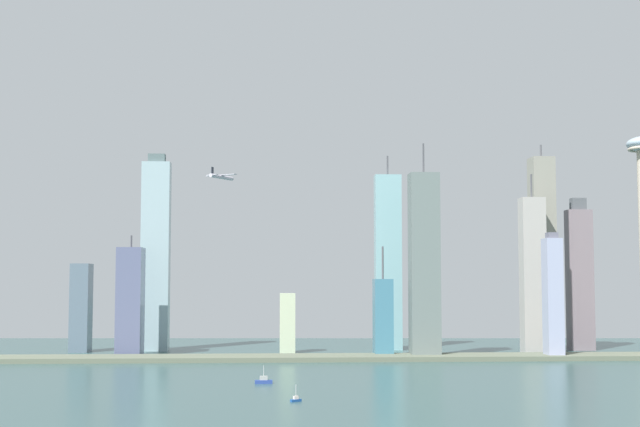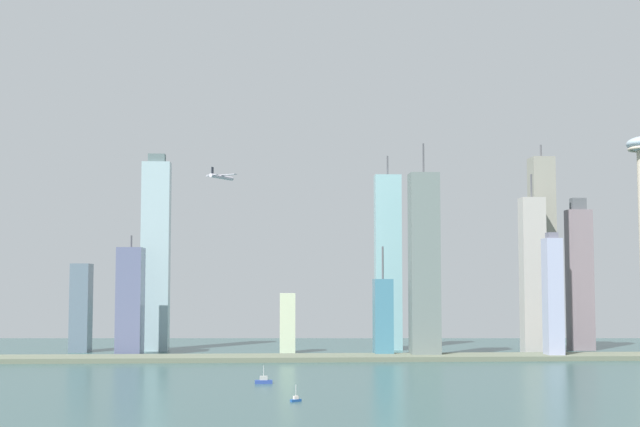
{
  "view_description": "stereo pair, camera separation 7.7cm",
  "coord_description": "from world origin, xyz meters",
  "px_view_note": "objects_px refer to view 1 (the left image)",
  "views": [
    {
      "loc": [
        -86.31,
        -273.89,
        64.87
      ],
      "look_at": [
        -46.66,
        450.39,
        120.04
      ],
      "focal_mm": 49.7,
      "sensor_mm": 36.0,
      "label": 1
    },
    {
      "loc": [
        -86.23,
        -273.9,
        64.87
      ],
      "look_at": [
        -46.66,
        450.39,
        120.04
      ],
      "focal_mm": 49.7,
      "sensor_mm": 36.0,
      "label": 2
    }
  ],
  "objects_px": {
    "skyscraper_8": "(383,318)",
    "skyscraper_5": "(287,323)",
    "skyscraper_4": "(81,308)",
    "boat_0": "(264,381)",
    "skyscraper_9": "(424,265)",
    "boat_2": "(296,399)",
    "airplane": "(222,177)",
    "skyscraper_10": "(553,297)",
    "skyscraper_0": "(130,302)",
    "skyscraper_6": "(156,254)",
    "skyscraper_11": "(543,254)",
    "skyscraper_2": "(580,277)",
    "skyscraper_7": "(388,262)",
    "skyscraper_3": "(533,275)"
  },
  "relations": [
    {
      "from": "boat_2",
      "to": "skyscraper_4",
      "type": "bearing_deg",
      "value": 88.48
    },
    {
      "from": "skyscraper_11",
      "to": "boat_0",
      "type": "bearing_deg",
      "value": -136.96
    },
    {
      "from": "skyscraper_4",
      "to": "skyscraper_7",
      "type": "relative_size",
      "value": 0.44
    },
    {
      "from": "skyscraper_4",
      "to": "skyscraper_7",
      "type": "distance_m",
      "value": 287.61
    },
    {
      "from": "skyscraper_4",
      "to": "boat_0",
      "type": "distance_m",
      "value": 312.3
    },
    {
      "from": "skyscraper_8",
      "to": "boat_2",
      "type": "height_order",
      "value": "skyscraper_8"
    },
    {
      "from": "skyscraper_0",
      "to": "skyscraper_8",
      "type": "relative_size",
      "value": 1.11
    },
    {
      "from": "skyscraper_3",
      "to": "skyscraper_9",
      "type": "relative_size",
      "value": 0.88
    },
    {
      "from": "skyscraper_0",
      "to": "skyscraper_5",
      "type": "bearing_deg",
      "value": 9.98
    },
    {
      "from": "boat_2",
      "to": "skyscraper_5",
      "type": "bearing_deg",
      "value": 59.64
    },
    {
      "from": "skyscraper_2",
      "to": "skyscraper_9",
      "type": "relative_size",
      "value": 0.79
    },
    {
      "from": "boat_2",
      "to": "airplane",
      "type": "xyz_separation_m",
      "value": [
        -51.93,
        198.4,
        143.61
      ]
    },
    {
      "from": "skyscraper_7",
      "to": "boat_2",
      "type": "distance_m",
      "value": 373.12
    },
    {
      "from": "skyscraper_3",
      "to": "skyscraper_9",
      "type": "distance_m",
      "value": 110.04
    },
    {
      "from": "skyscraper_10",
      "to": "boat_0",
      "type": "xyz_separation_m",
      "value": [
        -239.08,
        -162.15,
        -49.26
      ]
    },
    {
      "from": "skyscraper_7",
      "to": "boat_0",
      "type": "height_order",
      "value": "skyscraper_7"
    },
    {
      "from": "skyscraper_3",
      "to": "skyscraper_7",
      "type": "distance_m",
      "value": 135.04
    },
    {
      "from": "skyscraper_10",
      "to": "skyscraper_5",
      "type": "bearing_deg",
      "value": 161.54
    },
    {
      "from": "skyscraper_6",
      "to": "boat_2",
      "type": "relative_size",
      "value": 20.33
    },
    {
      "from": "boat_2",
      "to": "skyscraper_7",
      "type": "bearing_deg",
      "value": 44.45
    },
    {
      "from": "skyscraper_6",
      "to": "boat_2",
      "type": "xyz_separation_m",
      "value": [
        121.83,
        -353.06,
        -88.32
      ]
    },
    {
      "from": "skyscraper_2",
      "to": "skyscraper_11",
      "type": "height_order",
      "value": "skyscraper_11"
    },
    {
      "from": "boat_0",
      "to": "skyscraper_6",
      "type": "bearing_deg",
      "value": -73.9
    },
    {
      "from": "skyscraper_7",
      "to": "skyscraper_9",
      "type": "bearing_deg",
      "value": -78.45
    },
    {
      "from": "skyscraper_7",
      "to": "boat_0",
      "type": "relative_size",
      "value": 16.06
    },
    {
      "from": "skyscraper_2",
      "to": "boat_0",
      "type": "height_order",
      "value": "skyscraper_2"
    },
    {
      "from": "skyscraper_5",
      "to": "skyscraper_4",
      "type": "bearing_deg",
      "value": 172.8
    },
    {
      "from": "skyscraper_9",
      "to": "boat_0",
      "type": "height_order",
      "value": "skyscraper_9"
    },
    {
      "from": "boat_2",
      "to": "skyscraper_8",
      "type": "bearing_deg",
      "value": 43.07
    },
    {
      "from": "skyscraper_8",
      "to": "airplane",
      "type": "distance_m",
      "value": 188.02
    },
    {
      "from": "skyscraper_8",
      "to": "skyscraper_9",
      "type": "relative_size",
      "value": 0.52
    },
    {
      "from": "skyscraper_0",
      "to": "skyscraper_5",
      "type": "xyz_separation_m",
      "value": [
        136.68,
        24.05,
        -20.06
      ]
    },
    {
      "from": "skyscraper_10",
      "to": "airplane",
      "type": "bearing_deg",
      "value": -169.99
    },
    {
      "from": "skyscraper_9",
      "to": "boat_0",
      "type": "xyz_separation_m",
      "value": [
        -133.43,
        -175.17,
        -76.23
      ]
    },
    {
      "from": "skyscraper_9",
      "to": "skyscraper_10",
      "type": "distance_m",
      "value": 109.81
    },
    {
      "from": "skyscraper_0",
      "to": "skyscraper_2",
      "type": "relative_size",
      "value": 0.73
    },
    {
      "from": "skyscraper_5",
      "to": "boat_0",
      "type": "distance_m",
      "value": 237.62
    },
    {
      "from": "skyscraper_8",
      "to": "boat_2",
      "type": "bearing_deg",
      "value": -106.77
    },
    {
      "from": "skyscraper_0",
      "to": "skyscraper_6",
      "type": "height_order",
      "value": "skyscraper_6"
    },
    {
      "from": "skyscraper_11",
      "to": "boat_0",
      "type": "height_order",
      "value": "skyscraper_11"
    },
    {
      "from": "skyscraper_3",
      "to": "skyscraper_5",
      "type": "bearing_deg",
      "value": 173.59
    },
    {
      "from": "skyscraper_5",
      "to": "skyscraper_11",
      "type": "bearing_deg",
      "value": 0.57
    },
    {
      "from": "skyscraper_11",
      "to": "skyscraper_9",
      "type": "bearing_deg",
      "value": -152.65
    },
    {
      "from": "skyscraper_6",
      "to": "airplane",
      "type": "distance_m",
      "value": 178.5
    },
    {
      "from": "skyscraper_7",
      "to": "boat_2",
      "type": "xyz_separation_m",
      "value": [
        -96.67,
        -351.04,
        -81.52
      ]
    },
    {
      "from": "skyscraper_2",
      "to": "boat_0",
      "type": "xyz_separation_m",
      "value": [
        -294.71,
        -254.38,
        -66.22
      ]
    },
    {
      "from": "skyscraper_2",
      "to": "skyscraper_4",
      "type": "xyz_separation_m",
      "value": [
        -464.33,
        5.0,
        -27.73
      ]
    },
    {
      "from": "skyscraper_7",
      "to": "airplane",
      "type": "distance_m",
      "value": 221.89
    },
    {
      "from": "skyscraper_8",
      "to": "skyscraper_5",
      "type": "bearing_deg",
      "value": 148.19
    },
    {
      "from": "skyscraper_2",
      "to": "skyscraper_6",
      "type": "bearing_deg",
      "value": 177.95
    }
  ]
}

